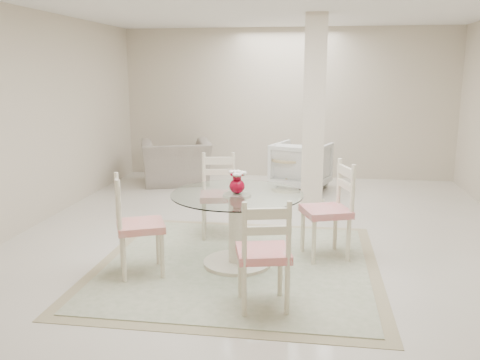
# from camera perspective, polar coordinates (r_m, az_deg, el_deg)

# --- Properties ---
(ground) EXTENTS (7.00, 7.00, 0.00)m
(ground) POSITION_cam_1_polar(r_m,az_deg,el_deg) (6.19, 3.18, -6.16)
(ground) COLOR silver
(ground) RESTS_ON ground
(room_shell) EXTENTS (6.02, 7.02, 2.71)m
(room_shell) POSITION_cam_1_polar(r_m,az_deg,el_deg) (5.87, 3.40, 11.29)
(room_shell) COLOR beige
(room_shell) RESTS_ON ground
(column) EXTENTS (0.30, 0.30, 2.70)m
(column) POSITION_cam_1_polar(r_m,az_deg,el_deg) (7.17, 8.30, 7.31)
(column) COLOR beige
(column) RESTS_ON ground
(area_rug) EXTENTS (2.84, 2.84, 0.02)m
(area_rug) POSITION_cam_1_polar(r_m,az_deg,el_deg) (5.25, -0.33, -9.49)
(area_rug) COLOR tan
(area_rug) RESTS_ON ground
(dining_table) EXTENTS (1.31, 1.31, 0.76)m
(dining_table) POSITION_cam_1_polar(r_m,az_deg,el_deg) (5.12, -0.33, -5.56)
(dining_table) COLOR #EDE4C2
(dining_table) RESTS_ON ground
(red_vase) EXTENTS (0.18, 0.17, 0.23)m
(red_vase) POSITION_cam_1_polar(r_m,az_deg,el_deg) (4.99, -0.33, -0.23)
(red_vase) COLOR #A5051F
(red_vase) RESTS_ON dining_table
(dining_chair_east) EXTENTS (0.58, 0.58, 1.13)m
(dining_chair_east) POSITION_cam_1_polar(r_m,az_deg,el_deg) (5.37, 10.38, -2.55)
(dining_chair_east) COLOR #F4EAC8
(dining_chair_east) RESTS_ON ground
(dining_chair_north) EXTENTS (0.51, 0.51, 1.08)m
(dining_chair_north) POSITION_cam_1_polar(r_m,az_deg,el_deg) (6.04, -2.40, -0.99)
(dining_chair_north) COLOR beige
(dining_chair_north) RESTS_ON ground
(dining_chair_west) EXTENTS (0.57, 0.57, 1.09)m
(dining_chair_west) POSITION_cam_1_polar(r_m,az_deg,el_deg) (4.94, -11.96, -4.22)
(dining_chair_west) COLOR beige
(dining_chair_west) RESTS_ON ground
(dining_chair_south) EXTENTS (0.51, 0.51, 1.06)m
(dining_chair_south) POSITION_cam_1_polar(r_m,az_deg,el_deg) (4.13, 2.75, -7.47)
(dining_chair_south) COLOR beige
(dining_chair_south) RESTS_ON ground
(recliner_taupe) EXTENTS (1.43, 1.34, 0.75)m
(recliner_taupe) POSITION_cam_1_polar(r_m,az_deg,el_deg) (8.91, -7.18, 1.96)
(recliner_taupe) COLOR gray
(recliner_taupe) RESTS_ON ground
(armchair_white) EXTENTS (1.09, 1.10, 0.79)m
(armchair_white) POSITION_cam_1_polar(r_m,az_deg,el_deg) (8.51, 6.89, 1.62)
(armchair_white) COLOR white
(armchair_white) RESTS_ON ground
(side_table) EXTENTS (0.51, 0.51, 0.53)m
(side_table) POSITION_cam_1_polar(r_m,az_deg,el_deg) (8.36, 5.32, 0.42)
(side_table) COLOR tan
(side_table) RESTS_ON ground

